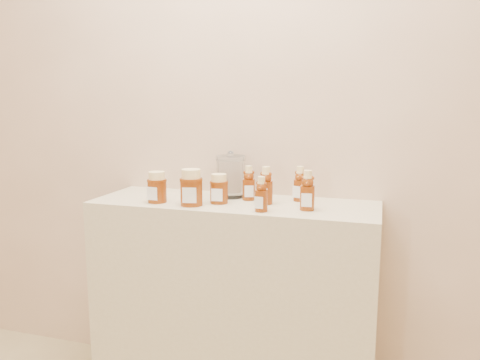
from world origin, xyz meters
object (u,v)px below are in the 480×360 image
(bear_bottle_front_left, at_px, (261,192))
(glass_canister, at_px, (231,175))
(bear_bottle_back_left, at_px, (249,181))
(honey_jar_left, at_px, (157,187))
(display_table, at_px, (234,302))

(bear_bottle_front_left, bearing_deg, glass_canister, 139.13)
(bear_bottle_back_left, bearing_deg, glass_canister, 139.03)
(bear_bottle_back_left, height_order, bear_bottle_front_left, bear_bottle_back_left)
(honey_jar_left, bearing_deg, glass_canister, 41.93)
(display_table, bearing_deg, bear_bottle_front_left, -40.97)
(glass_canister, bearing_deg, honey_jar_left, -142.94)
(display_table, distance_m, honey_jar_left, 0.61)
(bear_bottle_back_left, height_order, honey_jar_left, bear_bottle_back_left)
(display_table, height_order, honey_jar_left, honey_jar_left)
(display_table, bearing_deg, honey_jar_left, -161.64)
(display_table, distance_m, bear_bottle_back_left, 0.54)
(display_table, relative_size, glass_canister, 6.02)
(display_table, relative_size, bear_bottle_back_left, 7.19)
(display_table, relative_size, honey_jar_left, 9.26)
(bear_bottle_front_left, bearing_deg, bear_bottle_back_left, 126.96)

